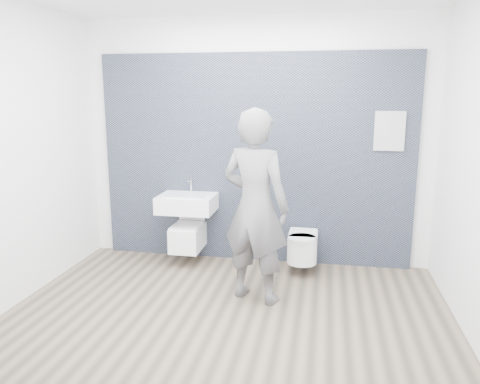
% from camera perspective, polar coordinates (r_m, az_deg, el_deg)
% --- Properties ---
extents(ground, '(4.00, 4.00, 0.00)m').
position_cam_1_polar(ground, '(4.37, -1.49, -14.58)').
color(ground, brown).
rests_on(ground, ground).
extents(room_shell, '(4.00, 4.00, 4.00)m').
position_cam_1_polar(room_shell, '(3.92, -1.63, 8.84)').
color(room_shell, silver).
rests_on(room_shell, ground).
extents(tile_wall, '(3.60, 0.06, 2.40)m').
position_cam_1_polar(tile_wall, '(5.70, 1.62, -8.09)').
color(tile_wall, black).
rests_on(tile_wall, ground).
extents(washbasin, '(0.64, 0.48, 0.48)m').
position_cam_1_polar(washbasin, '(5.40, -6.48, -1.32)').
color(washbasin, white).
rests_on(washbasin, ground).
extents(toilet_square, '(0.33, 0.48, 0.64)m').
position_cam_1_polar(toilet_square, '(5.51, -6.37, -5.25)').
color(toilet_square, white).
rests_on(toilet_square, ground).
extents(toilet_rounded, '(0.32, 0.55, 0.30)m').
position_cam_1_polar(toilet_rounded, '(5.26, 7.62, -6.64)').
color(toilet_rounded, white).
rests_on(toilet_rounded, ground).
extents(info_placard, '(0.32, 0.03, 0.42)m').
position_cam_1_polar(info_placard, '(5.64, 16.76, -8.85)').
color(info_placard, silver).
rests_on(info_placard, ground).
extents(visitor, '(0.77, 0.63, 1.83)m').
position_cam_1_polar(visitor, '(4.36, 1.88, -1.81)').
color(visitor, '#5C5C60').
rests_on(visitor, ground).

